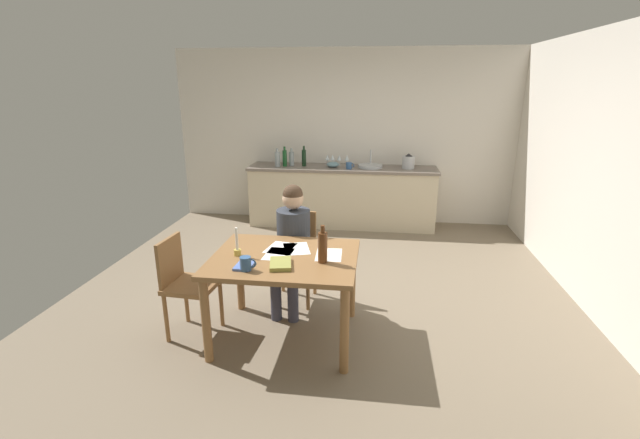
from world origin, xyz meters
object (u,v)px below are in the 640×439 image
Objects in this scene: person_seated at (292,239)px; bottle_sauce at (304,157)px; bottle_vinegar at (285,158)px; mixing_bowl at (333,165)px; wine_glass_back_right at (327,158)px; bottle_oil at (277,159)px; candlestick at (237,248)px; chair_side_empty at (185,282)px; coffee_mug at (246,264)px; wine_bottle_on_table at (323,247)px; wine_glass_back_left at (333,158)px; book_cookery at (281,264)px; teacup_on_counter at (349,166)px; chair_at_table at (296,252)px; book_magazine at (244,266)px; stovetop_kettle at (408,162)px; bottle_wine_red at (292,158)px; wine_glass_near_sink at (347,158)px; dining_table at (285,268)px; wine_glass_by_kettle at (339,158)px; sink_unit at (370,166)px.

person_seated is 3.95× the size of bottle_sauce.
bottle_vinegar reaches higher than mixing_bowl.
bottle_oil is at bearing -161.12° from wine_glass_back_right.
bottle_vinegar is at bearing 94.94° from candlestick.
chair_side_empty reaches higher than coffee_mug.
person_seated is 0.92m from coffee_mug.
wine_glass_back_left is at bearing 94.77° from wine_bottle_on_table.
teacup_on_counter is at bearing 72.76° from book_cookery.
candlestick is 3.25m from bottle_sauce.
chair_at_table is 4.95× the size of book_magazine.
stovetop_kettle reaches higher than wine_glass_back_right.
wine_glass_back_left is at bearing 12.94° from bottle_wine_red.
stovetop_kettle is at bearing 9.95° from teacup_on_counter.
wine_glass_back_right is at bearing 18.65° from bottle_vinegar.
wine_glass_back_left is 1.00× the size of wine_glass_back_right.
wine_bottle_on_table is 3.46m from wine_glass_back_left.
book_magazine is at bearing -83.30° from bottle_vinegar.
wine_glass_near_sink is at bearing 13.34° from bottle_sauce.
bottle_wine_red is at bearing 100.03° from dining_table.
wine_glass_back_left reaches higher than book_cookery.
chair_side_empty is at bearing -93.45° from bottle_vinegar.
candlestick is at bearing -115.57° from stovetop_kettle.
book_magazine is (-0.21, -0.84, 0.08)m from person_seated.
person_seated is at bearing -92.59° from mixing_bowl.
bottle_wine_red reaches higher than wine_glass_back_left.
person_seated reaches higher than mixing_bowl.
bottle_wine_red reaches higher than dining_table.
stovetop_kettle is 1.82× the size of teacup_on_counter.
wine_glass_near_sink is (0.92, 0.21, -0.02)m from bottle_vinegar.
wine_bottle_on_table is at bearing -83.93° from wine_glass_back_right.
wine_bottle_on_table is at bearing -71.20° from bottle_oil.
teacup_on_counter is (0.31, 3.06, 0.31)m from dining_table.
book_cookery is (0.24, 0.12, -0.04)m from coffee_mug.
book_magazine is at bearing -93.46° from wine_glass_back_right.
wine_glass_by_kettle reaches higher than chair_side_empty.
bottle_oil reaches higher than wine_bottle_on_table.
book_cookery is 3.57m from wine_glass_back_right.
chair_side_empty is at bearing -108.03° from wine_glass_near_sink.
book_magazine is 3.37m from teacup_on_counter.
wine_bottle_on_table is 1.03× the size of bottle_vinegar.
bottle_vinegar is (0.19, 3.20, 0.54)m from chair_side_empty.
chair_side_empty is 3.61m from sink_unit.
sink_unit is at bearing 179.57° from stovetop_kettle.
wine_glass_near_sink is at bearing 91.14° from wine_bottle_on_table.
book_cookery is 0.81× the size of bottle_sauce.
coffee_mug is at bearing -22.91° from chair_side_empty.
chair_side_empty is 0.75m from coffee_mug.
sink_unit is 0.60m from wine_glass_back_left.
wine_bottle_on_table reaches higher than mixing_bowl.
bottle_wine_red is (-0.90, 3.30, 0.14)m from wine_bottle_on_table.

